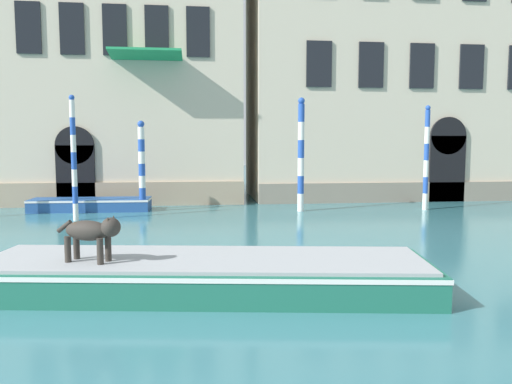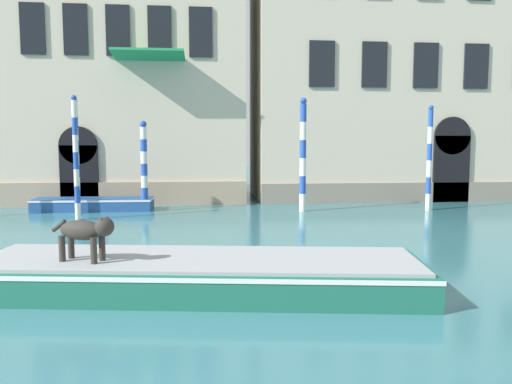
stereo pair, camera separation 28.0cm
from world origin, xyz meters
The scene contains 9 objects.
palazzo_right centered at (12.61, 23.46, 6.94)m, with size 15.10×6.13×13.91m.
boat_foreground centered at (2.42, 7.28, 0.34)m, with size 8.60×3.50×0.64m.
dog_on_deck centered at (0.44, 7.16, 1.19)m, with size 1.20×0.68×0.84m.
boat_moored_near_palazzo centered at (-2.04, 19.02, 0.27)m, with size 4.81×1.49×0.50m.
mooring_pole_0 centered at (0.10, 18.46, 1.84)m, with size 0.27×0.27×3.65m.
mooring_pole_2 centered at (6.45, 17.88, 2.30)m, with size 0.27×0.27×4.56m.
mooring_pole_3 centered at (-2.04, 16.45, 2.24)m, with size 0.19×0.19×4.44m.
mooring_pole_4 centered at (-2.44, 18.13, 2.25)m, with size 0.20×0.20×4.47m.
mooring_pole_5 centered at (11.67, 17.71, 2.16)m, with size 0.21×0.21×4.29m.
Camera 1 is at (2.33, -1.86, 2.75)m, focal length 35.00 mm.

